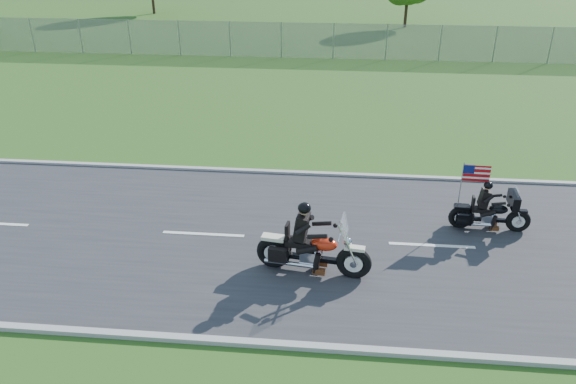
{
  "coord_description": "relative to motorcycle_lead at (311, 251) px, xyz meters",
  "views": [
    {
      "loc": [
        1.45,
        -12.56,
        7.83
      ],
      "look_at": [
        0.27,
        0.0,
        1.41
      ],
      "focal_mm": 35.0,
      "sensor_mm": 36.0,
      "label": 1
    }
  ],
  "objects": [
    {
      "name": "road",
      "position": [
        -0.95,
        1.41,
        -0.57
      ],
      "size": [
        120.0,
        8.0,
        0.04
      ],
      "primitive_type": "cube",
      "color": "#28282B",
      "rests_on": "ground"
    },
    {
      "name": "motorcycle_lead",
      "position": [
        0.0,
        0.0,
        0.0
      ],
      "size": [
        2.78,
        0.91,
        1.87
      ],
      "rotation": [
        0.0,
        0.0,
        -0.14
      ],
      "color": "black",
      "rests_on": "ground"
    },
    {
      "name": "ground",
      "position": [
        -0.95,
        1.41,
        -0.59
      ],
      "size": [
        420.0,
        420.0,
        0.0
      ],
      "primitive_type": "plane",
      "color": "#294B17",
      "rests_on": "ground"
    },
    {
      "name": "curb_north",
      "position": [
        -0.95,
        5.46,
        -0.54
      ],
      "size": [
        120.0,
        0.18,
        0.12
      ],
      "primitive_type": "cube",
      "color": "#9E9B93",
      "rests_on": "ground"
    },
    {
      "name": "curb_south",
      "position": [
        -0.95,
        -2.64,
        -0.54
      ],
      "size": [
        120.0,
        0.18,
        0.12
      ],
      "primitive_type": "cube",
      "color": "#9E9B93",
      "rests_on": "ground"
    },
    {
      "name": "motorcycle_follow",
      "position": [
        4.65,
        2.41,
        -0.09
      ],
      "size": [
        2.16,
        0.71,
        1.8
      ],
      "rotation": [
        0.0,
        0.0,
        -0.04
      ],
      "color": "black",
      "rests_on": "ground"
    },
    {
      "name": "fence",
      "position": [
        -5.95,
        21.41,
        0.41
      ],
      "size": [
        60.0,
        0.03,
        2.0
      ],
      "primitive_type": "cube",
      "color": "gray",
      "rests_on": "ground"
    }
  ]
}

